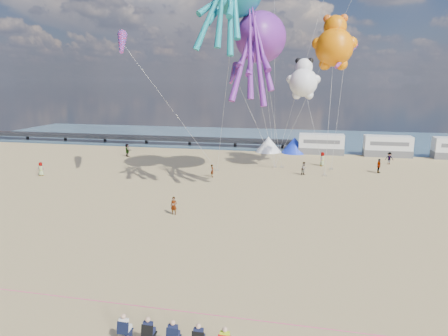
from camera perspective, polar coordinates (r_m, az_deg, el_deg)
ground at (r=24.57m, az=1.46°, el=-14.14°), size 120.00×120.00×0.00m
water at (r=77.50m, az=8.93°, el=4.18°), size 120.00×120.00×0.00m
pier at (r=73.66m, az=-13.93°, el=4.30°), size 60.00×3.00×0.50m
motorhome_0 at (r=62.37m, az=13.71°, el=3.35°), size 6.60×2.50×3.00m
motorhome_1 at (r=63.40m, az=22.32°, el=2.91°), size 6.60×2.50×3.00m
tent_white at (r=62.67m, az=6.36°, el=3.40°), size 4.00×4.00×2.40m
tent_blue at (r=62.42m, az=10.02°, el=3.25°), size 4.00×4.00×2.40m
spectator_row at (r=18.21m, az=-7.15°, el=-22.31°), size 6.10×0.90×1.30m
rope_line at (r=20.31m, az=-1.28°, el=-20.29°), size 34.00×0.03×0.03m
standing_person at (r=33.63m, az=-7.19°, el=-5.37°), size 0.57×0.39×1.52m
beachgoer_0 at (r=53.53m, az=13.88°, el=1.24°), size 0.63×0.77×1.83m
beachgoer_1 at (r=47.93m, az=11.36°, el=-0.08°), size 0.90×0.90×1.58m
beachgoer_2 at (r=57.40m, az=22.54°, el=1.29°), size 0.85×0.69×1.63m
beachgoer_3 at (r=51.59m, az=21.24°, el=0.28°), size 1.11×1.29×1.73m
beachgoer_4 at (r=60.23m, az=-13.65°, el=2.50°), size 1.13×1.08×1.88m
beachgoer_5 at (r=46.07m, az=-1.69°, el=-0.40°), size 0.86×1.45×1.49m
beachgoer_6 at (r=51.37m, az=-24.70°, el=-0.13°), size 0.68×0.54×1.62m
sandbag_a at (r=49.26m, az=-0.99°, el=-0.31°), size 0.50×0.35×0.22m
sandbag_b at (r=51.48m, az=8.25°, el=0.12°), size 0.50×0.35×0.22m
sandbag_c at (r=47.92m, az=14.20°, el=-1.06°), size 0.50×0.35×0.22m
sandbag_d at (r=51.69m, az=15.08°, el=-0.13°), size 0.50×0.35×0.22m
sandbag_e at (r=51.38m, az=7.28°, el=0.13°), size 0.50×0.35×0.22m
kite_octopus_purple at (r=44.41m, az=5.28°, el=18.05°), size 6.96×11.21×11.91m
kite_panda at (r=47.84m, az=11.27°, el=11.89°), size 4.80×4.64×5.57m
kite_teddy_orange at (r=49.77m, az=15.46°, el=16.26°), size 5.78×5.51×7.44m
windsock_left at (r=45.41m, az=-14.37°, el=16.96°), size 3.68×6.49×6.61m
windsock_mid at (r=50.69m, az=16.94°, el=15.13°), size 3.47×6.66×6.78m
windsock_right at (r=46.95m, az=1.39°, el=13.33°), size 0.99×4.32×4.30m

